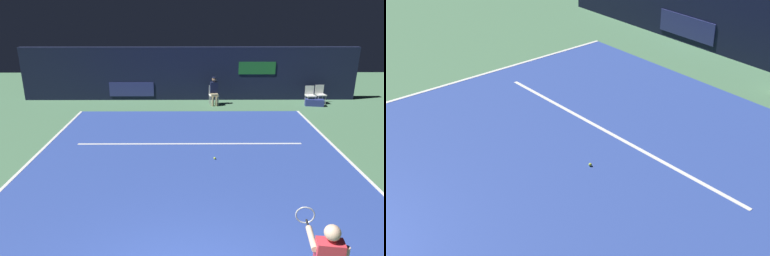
# 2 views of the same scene
# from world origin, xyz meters

# --- Properties ---
(ground_plane) EXTENTS (31.53, 31.53, 0.00)m
(ground_plane) POSITION_xyz_m (0.00, 5.02, 0.00)
(ground_plane) COLOR #4C7A56
(court_surface) EXTENTS (9.79, 12.04, 0.01)m
(court_surface) POSITION_xyz_m (0.00, 5.02, 0.01)
(court_surface) COLOR #2D479E
(court_surface) RESTS_ON ground
(line_sideline_right) EXTENTS (0.10, 12.04, 0.01)m
(line_sideline_right) POSITION_xyz_m (-4.84, 5.02, 0.01)
(line_sideline_right) COLOR white
(line_sideline_right) RESTS_ON court_surface
(line_service) EXTENTS (7.63, 0.10, 0.01)m
(line_service) POSITION_xyz_m (0.00, 7.13, 0.01)
(line_service) COLOR white
(line_service) RESTS_ON court_surface
(tennis_ball) EXTENTS (0.07, 0.07, 0.07)m
(tennis_ball) POSITION_xyz_m (0.76, 5.86, 0.05)
(tennis_ball) COLOR #CCE033
(tennis_ball) RESTS_ON court_surface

